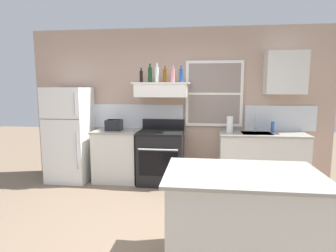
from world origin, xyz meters
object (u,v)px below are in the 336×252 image
(bottle_clear_tall, at_px, (157,74))
(dish_soap_bottle, at_px, (273,127))
(bottle_amber_wine, at_px, (165,76))
(bottle_balsamic_dark, at_px, (141,76))
(stove_range, at_px, (161,157))
(toaster, at_px, (114,125))
(bottle_dark_green_wine, at_px, (150,75))
(bottle_rose_pink, at_px, (173,75))
(refrigerator, at_px, (70,134))
(paper_towel_roll, at_px, (230,124))
(kitchen_island, at_px, (241,220))
(bottle_blue_liqueur, at_px, (181,75))

(bottle_clear_tall, height_order, dish_soap_bottle, bottle_clear_tall)
(bottle_amber_wine, bearing_deg, bottle_clear_tall, -169.10)
(bottle_balsamic_dark, relative_size, dish_soap_bottle, 1.37)
(stove_range, distance_m, dish_soap_bottle, 1.96)
(toaster, relative_size, bottle_dark_green_wine, 0.95)
(bottle_amber_wine, xyz_separation_m, bottle_rose_pink, (0.14, -0.04, 0.00))
(refrigerator, xyz_separation_m, stove_range, (1.65, 0.02, -0.37))
(bottle_amber_wine, relative_size, bottle_rose_pink, 0.98)
(paper_towel_roll, bearing_deg, kitchen_island, -92.36)
(toaster, relative_size, bottle_rose_pink, 1.06)
(bottle_balsamic_dark, relative_size, kitchen_island, 0.18)
(toaster, height_order, bottle_balsamic_dark, bottle_balsamic_dark)
(bottle_rose_pink, height_order, kitchen_island, bottle_rose_pink)
(toaster, height_order, bottle_amber_wine, bottle_amber_wine)
(kitchen_island, bearing_deg, toaster, 130.77)
(bottle_blue_liqueur, bearing_deg, bottle_clear_tall, -173.34)
(stove_range, bearing_deg, bottle_amber_wine, 51.43)
(toaster, distance_m, bottle_dark_green_wine, 1.08)
(paper_towel_roll, bearing_deg, bottle_balsamic_dark, 179.30)
(bottle_amber_wine, bearing_deg, bottle_rose_pink, -15.02)
(dish_soap_bottle, xyz_separation_m, kitchen_island, (-0.81, -2.34, -0.54))
(bottle_blue_liqueur, bearing_deg, bottle_dark_green_wine, -176.73)
(bottle_rose_pink, bearing_deg, dish_soap_bottle, 3.36)
(stove_range, height_order, kitchen_island, stove_range)
(bottle_amber_wine, bearing_deg, dish_soap_bottle, 1.96)
(bottle_blue_liqueur, bearing_deg, stove_range, -163.81)
(refrigerator, bearing_deg, bottle_dark_green_wine, 3.52)
(bottle_rose_pink, bearing_deg, paper_towel_roll, -0.06)
(bottle_rose_pink, xyz_separation_m, kitchen_island, (0.87, -2.24, -1.41))
(bottle_clear_tall, height_order, kitchen_island, bottle_clear_tall)
(bottle_dark_green_wine, xyz_separation_m, bottle_blue_liqueur, (0.53, 0.03, -0.01))
(toaster, height_order, bottle_blue_liqueur, bottle_blue_liqueur)
(bottle_rose_pink, bearing_deg, bottle_balsamic_dark, 178.16)
(paper_towel_roll, relative_size, dish_soap_bottle, 1.50)
(bottle_balsamic_dark, distance_m, paper_towel_roll, 1.71)
(bottle_blue_liqueur, height_order, paper_towel_roll, bottle_blue_liqueur)
(paper_towel_roll, distance_m, kitchen_island, 2.32)
(toaster, distance_m, bottle_clear_tall, 1.16)
(toaster, distance_m, bottle_rose_pink, 1.34)
(bottle_balsamic_dark, bearing_deg, stove_range, -9.13)
(kitchen_island, bearing_deg, bottle_dark_green_wine, 119.10)
(bottle_amber_wine, distance_m, bottle_blue_liqueur, 0.27)
(stove_range, bearing_deg, paper_towel_roll, 1.84)
(stove_range, height_order, bottle_amber_wine, bottle_amber_wine)
(refrigerator, relative_size, bottle_blue_liqueur, 5.94)
(bottle_clear_tall, xyz_separation_m, bottle_blue_liqueur, (0.41, 0.05, -0.02))
(bottle_rose_pink, bearing_deg, bottle_amber_wine, 164.98)
(toaster, relative_size, stove_range, 0.27)
(bottle_rose_pink, height_order, paper_towel_roll, bottle_rose_pink)
(bottle_amber_wine, distance_m, kitchen_island, 2.86)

